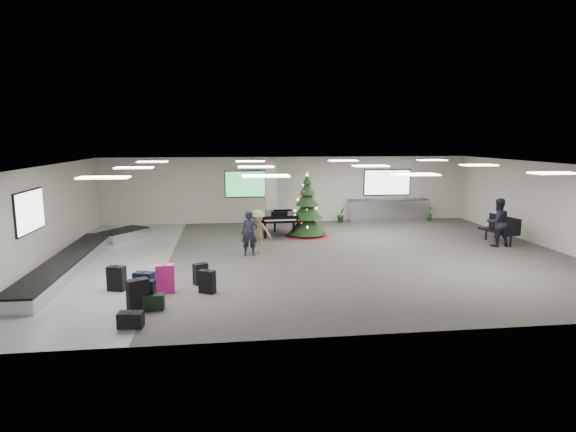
{
  "coord_description": "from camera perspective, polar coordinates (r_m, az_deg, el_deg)",
  "views": [
    {
      "loc": [
        -2.99,
        -16.31,
        4.1
      ],
      "look_at": [
        -0.78,
        1.0,
        1.27
      ],
      "focal_mm": 30.0,
      "sensor_mm": 36.0,
      "label": 1
    }
  ],
  "objects": [
    {
      "name": "bench",
      "position": [
        20.68,
        23.96,
        -1.31
      ],
      "size": [
        0.86,
        1.78,
        1.08
      ],
      "rotation": [
        0.0,
        0.0,
        0.17
      ],
      "color": "black",
      "rests_on": "ground"
    },
    {
      "name": "black_duffel",
      "position": [
        11.28,
        -18.14,
        -11.62
      ],
      "size": [
        0.56,
        0.35,
        0.37
      ],
      "rotation": [
        0.0,
        0.0,
        -0.11
      ],
      "color": "black",
      "rests_on": "ground"
    },
    {
      "name": "green_duffel",
      "position": [
        12.24,
        -15.81,
        -9.77
      ],
      "size": [
        0.58,
        0.31,
        0.4
      ],
      "rotation": [
        0.0,
        0.0,
        -0.04
      ],
      "color": "black",
      "rests_on": "ground"
    },
    {
      "name": "service_counter",
      "position": [
        24.57,
        11.79,
        0.71
      ],
      "size": [
        4.05,
        0.65,
        1.08
      ],
      "color": "silver",
      "rests_on": "ground"
    },
    {
      "name": "suitcase_1",
      "position": [
        12.34,
        -16.5,
        -8.87
      ],
      "size": [
        0.48,
        0.3,
        0.72
      ],
      "rotation": [
        0.0,
        0.0,
        -0.16
      ],
      "color": "black",
      "rests_on": "ground"
    },
    {
      "name": "baggage_carousel",
      "position": [
        17.38,
        -23.34,
        -4.48
      ],
      "size": [
        2.28,
        9.71,
        0.43
      ],
      "color": "silver",
      "rests_on": "ground"
    },
    {
      "name": "potted_plant_left",
      "position": [
        23.71,
        6.31,
        0.18
      ],
      "size": [
        0.55,
        0.56,
        0.79
      ],
      "primitive_type": "imported",
      "rotation": [
        0.0,
        0.0,
        0.8
      ],
      "color": "#173912",
      "rests_on": "ground"
    },
    {
      "name": "room_envelope",
      "position": [
        17.27,
        1.46,
        3.34
      ],
      "size": [
        18.02,
        14.02,
        3.21
      ],
      "color": "beige",
      "rests_on": "ground"
    },
    {
      "name": "grand_piano",
      "position": [
        20.46,
        -1.29,
        -0.06
      ],
      "size": [
        1.61,
        2.02,
        1.12
      ],
      "rotation": [
        0.0,
        0.0,
        0.04
      ],
      "color": "black",
      "rests_on": "ground"
    },
    {
      "name": "ground",
      "position": [
        17.08,
        3.04,
        -4.68
      ],
      "size": [
        18.0,
        18.0,
        0.0
      ],
      "primitive_type": "plane",
      "color": "#3A3835",
      "rests_on": "ground"
    },
    {
      "name": "traveler_bench",
      "position": [
        19.99,
        23.6,
        -0.7
      ],
      "size": [
        0.92,
        0.72,
        1.85
      ],
      "primitive_type": "imported",
      "rotation": [
        0.0,
        0.0,
        3.16
      ],
      "color": "black",
      "rests_on": "ground"
    },
    {
      "name": "christmas_tree",
      "position": [
        20.28,
        2.27,
        0.23
      ],
      "size": [
        1.91,
        1.91,
        2.73
      ],
      "color": "maroon",
      "rests_on": "ground"
    },
    {
      "name": "pink_suitcase",
      "position": [
        13.38,
        -14.35,
        -7.2
      ],
      "size": [
        0.52,
        0.33,
        0.79
      ],
      "rotation": [
        0.0,
        0.0,
        0.1
      ],
      "color": "#E31D81",
      "rests_on": "ground"
    },
    {
      "name": "traveler_a",
      "position": [
        16.93,
        -4.58,
        -2.09
      ],
      "size": [
        0.58,
        0.38,
        1.57
      ],
      "primitive_type": "imported",
      "rotation": [
        0.0,
        0.0,
        -0.01
      ],
      "color": "black",
      "rests_on": "ground"
    },
    {
      "name": "navy_suitcase",
      "position": [
        12.88,
        -16.68,
        -8.0
      ],
      "size": [
        0.55,
        0.42,
        0.77
      ],
      "rotation": [
        0.0,
        0.0,
        -0.33
      ],
      "color": "black",
      "rests_on": "ground"
    },
    {
      "name": "potted_plant_right",
      "position": [
        25.18,
        16.22,
        0.42
      ],
      "size": [
        0.57,
        0.57,
        0.81
      ],
      "primitive_type": "imported",
      "rotation": [
        0.0,
        0.0,
        1.88
      ],
      "color": "#173912",
      "rests_on": "ground"
    },
    {
      "name": "suitcase_3",
      "position": [
        13.95,
        -10.33,
        -6.74
      ],
      "size": [
        0.45,
        0.39,
        0.62
      ],
      "rotation": [
        0.0,
        0.0,
        0.53
      ],
      "color": "black",
      "rests_on": "ground"
    },
    {
      "name": "traveler_b",
      "position": [
        17.32,
        -3.62,
        -1.87
      ],
      "size": [
        1.06,
        0.69,
        1.55
      ],
      "primitive_type": "imported",
      "rotation": [
        0.0,
        0.0,
        -0.12
      ],
      "color": "#937C5A",
      "rests_on": "ground"
    },
    {
      "name": "suitcase_7",
      "position": [
        13.14,
        -9.56,
        -7.68
      ],
      "size": [
        0.48,
        0.4,
        0.64
      ],
      "rotation": [
        0.0,
        0.0,
        -0.49
      ],
      "color": "black",
      "rests_on": "ground"
    },
    {
      "name": "suitcase_0",
      "position": [
        12.2,
        -17.34,
        -8.92
      ],
      "size": [
        0.57,
        0.48,
        0.8
      ],
      "rotation": [
        0.0,
        0.0,
        0.5
      ],
      "color": "black",
      "rests_on": "ground"
    },
    {
      "name": "suitcase_8",
      "position": [
        13.93,
        -19.65,
        -6.99
      ],
      "size": [
        0.52,
        0.39,
        0.7
      ],
      "rotation": [
        0.0,
        0.0,
        -0.29
      ],
      "color": "black",
      "rests_on": "ground"
    }
  ]
}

